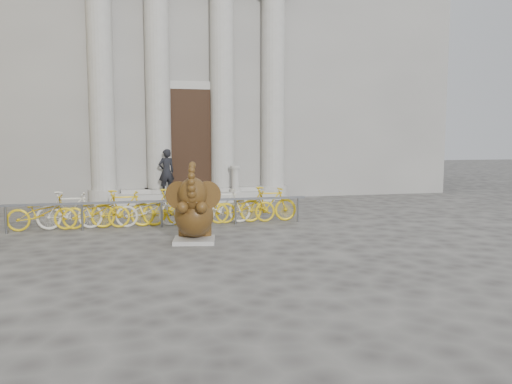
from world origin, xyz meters
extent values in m
plane|color=#474442|center=(0.00, 0.00, 0.00)|extent=(80.00, 80.00, 0.00)
cube|color=gray|center=(0.00, 15.00, 6.00)|extent=(22.00, 10.00, 12.00)
cube|color=black|center=(0.00, 9.92, 2.30)|extent=(2.40, 0.16, 4.00)
cylinder|color=#A8A59E|center=(-3.20, 9.80, 4.00)|extent=(0.90, 0.90, 8.00)
cylinder|color=#A8A59E|center=(-1.20, 9.80, 4.00)|extent=(0.90, 0.90, 8.00)
cylinder|color=#A8A59E|center=(1.20, 9.80, 4.00)|extent=(0.90, 0.90, 8.00)
cylinder|color=#A8A59E|center=(3.20, 9.80, 4.00)|extent=(0.90, 0.90, 8.00)
cube|color=#A8A59E|center=(0.00, 9.40, 0.18)|extent=(6.00, 1.20, 0.36)
cube|color=#A8A59E|center=(-0.81, 2.01, 0.05)|extent=(1.05, 0.97, 0.09)
ellipsoid|color=black|center=(-0.78, 2.21, 0.37)|extent=(0.89, 0.86, 0.59)
ellipsoid|color=black|center=(-0.81, 2.02, 0.62)|extent=(1.06, 1.24, 0.96)
cylinder|color=black|center=(-1.00, 2.37, 0.21)|extent=(0.32, 0.32, 0.24)
cylinder|color=black|center=(-0.51, 2.28, 0.21)|extent=(0.32, 0.32, 0.24)
cylinder|color=black|center=(-1.07, 1.70, 0.81)|extent=(0.31, 0.58, 0.37)
cylinder|color=black|center=(-0.67, 1.63, 0.81)|extent=(0.31, 0.58, 0.37)
ellipsoid|color=black|center=(-0.87, 1.70, 1.14)|extent=(0.72, 0.69, 0.74)
cylinder|color=black|center=(-1.15, 1.86, 1.10)|extent=(0.57, 0.33, 0.62)
cylinder|color=black|center=(-0.54, 1.75, 1.10)|extent=(0.63, 0.13, 0.62)
cone|color=beige|center=(-1.01, 1.54, 0.99)|extent=(0.08, 0.22, 0.10)
cone|color=beige|center=(-0.79, 1.50, 0.99)|extent=(0.15, 0.22, 0.10)
cube|color=slate|center=(-1.43, 4.15, 0.70)|extent=(8.00, 0.06, 0.06)
cylinder|color=slate|center=(-5.23, 4.15, 0.35)|extent=(0.06, 0.06, 0.70)
cylinder|color=slate|center=(-3.43, 4.15, 0.35)|extent=(0.06, 0.06, 0.70)
cylinder|color=slate|center=(-1.43, 4.15, 0.35)|extent=(0.06, 0.06, 0.70)
cylinder|color=slate|center=(0.57, 4.15, 0.35)|extent=(0.06, 0.06, 0.70)
cylinder|color=slate|center=(2.37, 4.15, 0.35)|extent=(0.06, 0.06, 0.70)
imported|color=yellow|center=(-4.43, 4.40, 0.50)|extent=(1.70, 0.50, 1.00)
imported|color=silver|center=(-3.76, 4.40, 0.50)|extent=(1.66, 0.47, 1.00)
imported|color=yellow|center=(-3.09, 4.40, 0.50)|extent=(1.70, 0.50, 1.00)
imported|color=yellow|center=(-2.43, 4.40, 0.50)|extent=(1.66, 0.47, 1.00)
imported|color=silver|center=(-1.76, 4.40, 0.50)|extent=(1.70, 0.50, 1.00)
imported|color=yellow|center=(-1.09, 4.40, 0.50)|extent=(1.66, 0.47, 1.00)
imported|color=yellow|center=(-0.43, 4.40, 0.50)|extent=(1.70, 0.50, 1.00)
imported|color=silver|center=(0.24, 4.40, 0.50)|extent=(1.66, 0.47, 1.00)
imported|color=yellow|center=(0.90, 4.40, 0.50)|extent=(1.70, 0.50, 1.00)
imported|color=yellow|center=(1.57, 4.40, 0.50)|extent=(1.66, 0.47, 1.00)
imported|color=black|center=(-0.99, 9.05, 1.17)|extent=(0.68, 0.54, 1.62)
cylinder|color=#A8A59E|center=(1.55, 9.10, 0.42)|extent=(0.40, 0.40, 0.12)
cylinder|color=#A8A59E|center=(1.55, 9.10, 0.81)|extent=(0.28, 0.28, 0.91)
cylinder|color=#A8A59E|center=(1.55, 9.10, 1.30)|extent=(0.40, 0.40, 0.10)
camera|label=1|loc=(-2.07, -9.16, 2.34)|focal=35.00mm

